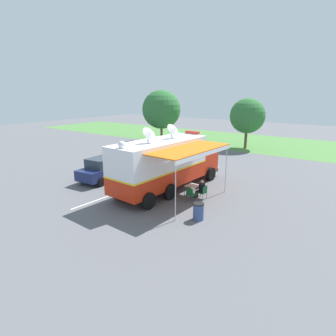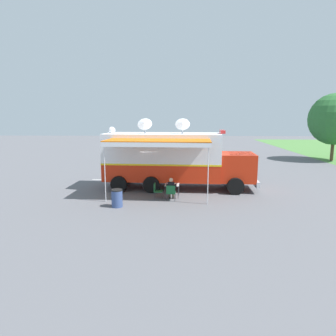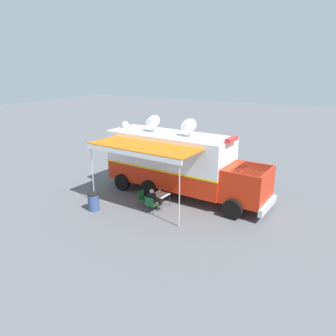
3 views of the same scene
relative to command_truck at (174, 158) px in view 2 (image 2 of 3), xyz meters
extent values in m
plane|color=#5B5B60|center=(-0.08, -0.75, -1.95)|extent=(100.00, 100.00, 0.00)
cube|color=silver|center=(-2.41, -3.57, -1.94)|extent=(0.40, 4.80, 0.01)
cube|color=red|center=(-0.08, -0.75, -0.80)|extent=(2.91, 7.33, 1.10)
cube|color=white|center=(-0.08, -0.75, 0.60)|extent=(2.91, 7.33, 1.70)
cube|color=yellow|center=(-0.08, -0.75, -0.25)|extent=(2.93, 7.35, 0.10)
cube|color=red|center=(0.19, 3.90, -0.50)|extent=(2.42, 2.23, 1.70)
cube|color=#28333D|center=(0.20, 4.10, 0.00)|extent=(2.23, 1.59, 0.70)
cube|color=silver|center=(0.26, 5.02, -1.40)|extent=(2.38, 0.34, 0.36)
cylinder|color=black|center=(-1.07, 3.77, -1.45)|extent=(0.36, 1.02, 1.00)
cylinder|color=black|center=(1.43, 3.62, -1.45)|extent=(0.36, 1.02, 1.00)
cylinder|color=black|center=(-1.36, -1.21, -1.45)|extent=(0.36, 1.02, 1.00)
cylinder|color=black|center=(1.14, -1.36, -1.45)|extent=(0.36, 1.02, 1.00)
cylinder|color=black|center=(-1.47, -3.19, -1.45)|extent=(0.36, 1.02, 1.00)
cylinder|color=black|center=(1.03, -3.33, -1.45)|extent=(0.36, 1.02, 1.00)
cube|color=white|center=(-0.08, -0.75, 1.50)|extent=(2.91, 7.33, 0.10)
cube|color=red|center=(0.14, 2.95, 1.67)|extent=(1.11, 0.34, 0.20)
cylinder|color=silver|center=(-0.14, -1.82, 1.78)|extent=(0.10, 0.10, 0.45)
cone|color=silver|center=(0.01, -1.83, 2.18)|extent=(0.77, 0.94, 0.81)
cylinder|color=silver|center=(0.00, 0.51, 1.78)|extent=(0.10, 0.10, 0.45)
cone|color=silver|center=(0.15, 0.50, 2.18)|extent=(0.77, 0.94, 0.81)
sphere|color=white|center=(-0.26, -3.94, 1.73)|extent=(0.44, 0.44, 0.44)
cube|color=orange|center=(2.27, -0.88, 1.30)|extent=(2.53, 5.88, 0.06)
cube|color=white|center=(3.33, -0.94, 1.16)|extent=(0.41, 5.75, 0.24)
cylinder|color=silver|center=(3.43, 1.79, -0.32)|extent=(0.05, 0.05, 3.25)
cylinder|color=silver|center=(3.11, -3.66, -0.32)|extent=(0.05, 0.05, 3.25)
cube|color=silver|center=(2.03, -0.10, -1.23)|extent=(0.84, 0.84, 0.03)
cylinder|color=#333338|center=(1.68, 0.29, -1.60)|extent=(0.03, 0.03, 0.70)
cylinder|color=#333338|center=(2.42, 0.25, -1.60)|extent=(0.03, 0.03, 0.70)
cylinder|color=#333338|center=(1.64, -0.44, -1.60)|extent=(0.03, 0.03, 0.70)
cylinder|color=#333338|center=(2.38, -0.49, -1.60)|extent=(0.03, 0.03, 0.70)
cylinder|color=silver|center=(1.94, -0.16, -1.12)|extent=(0.07, 0.07, 0.20)
cylinder|color=white|center=(1.94, -0.16, -1.01)|extent=(0.04, 0.04, 0.02)
cube|color=#19562D|center=(2.73, -0.14, -1.53)|extent=(0.51, 0.51, 0.04)
cube|color=#19562D|center=(2.95, -0.16, -1.30)|extent=(0.07, 0.48, 0.44)
cylinder|color=#333338|center=(2.50, -0.35, -1.74)|extent=(0.02, 0.02, 0.42)
cylinder|color=#333338|center=(2.52, 0.09, -1.74)|extent=(0.02, 0.02, 0.42)
cylinder|color=#333338|center=(2.94, -0.38, -1.74)|extent=(0.02, 0.02, 0.42)
cylinder|color=#333338|center=(2.96, 0.06, -1.74)|extent=(0.02, 0.02, 0.42)
cube|color=#19562D|center=(2.40, -0.85, -1.53)|extent=(0.51, 0.51, 0.04)
cube|color=#19562D|center=(2.39, -1.07, -1.30)|extent=(0.48, 0.07, 0.44)
cylinder|color=#333338|center=(2.20, -0.61, -1.74)|extent=(0.02, 0.02, 0.42)
cylinder|color=#333338|center=(2.64, -0.64, -1.74)|extent=(0.02, 0.02, 0.42)
cylinder|color=#333338|center=(2.17, -1.05, -1.74)|extent=(0.02, 0.02, 0.42)
cylinder|color=#333338|center=(2.61, -1.08, -1.74)|extent=(0.02, 0.02, 0.42)
cube|color=black|center=(2.73, -0.14, -1.23)|extent=(0.26, 0.37, 0.56)
sphere|color=tan|center=(2.73, -0.14, -0.81)|extent=(0.22, 0.22, 0.22)
cylinder|color=black|center=(2.60, -0.37, -1.19)|extent=(0.43, 0.11, 0.34)
cylinder|color=black|center=(2.63, 0.09, -1.19)|extent=(0.43, 0.11, 0.34)
cylinder|color=#383323|center=(2.55, -0.23, -1.51)|extent=(0.39, 0.15, 0.13)
cylinder|color=#383323|center=(2.37, -0.22, -1.74)|extent=(0.11, 0.11, 0.42)
cube|color=black|center=(2.31, -0.22, -1.91)|extent=(0.25, 0.11, 0.07)
cylinder|color=#383323|center=(2.56, -0.03, -1.51)|extent=(0.39, 0.15, 0.13)
cylinder|color=#383323|center=(2.38, -0.02, -1.74)|extent=(0.11, 0.11, 0.42)
cube|color=black|center=(2.32, -0.02, -1.91)|extent=(0.25, 0.11, 0.07)
cylinder|color=#384C7F|center=(4.03, -2.87, -1.52)|extent=(0.56, 0.56, 0.85)
cylinder|color=black|center=(4.03, -2.87, -1.07)|extent=(0.57, 0.57, 0.06)
cube|color=navy|center=(-5.24, -0.95, -1.25)|extent=(2.13, 4.33, 0.76)
cube|color=#28333D|center=(-5.22, -1.10, -0.53)|extent=(1.76, 2.22, 0.68)
cylinder|color=black|center=(-6.24, 0.27, -1.63)|extent=(0.27, 0.66, 0.64)
cylinder|color=black|center=(-4.44, 0.42, -1.63)|extent=(0.27, 0.66, 0.64)
cylinder|color=black|center=(-6.03, -2.32, -1.63)|extent=(0.27, 0.66, 0.64)
cylinder|color=black|center=(-4.24, -2.18, -1.63)|extent=(0.27, 0.66, 0.64)
cylinder|color=brown|center=(-12.55, 16.16, -0.75)|extent=(0.32, 0.32, 2.40)
sphere|color=#2D6B33|center=(-12.55, 16.16, 2.28)|extent=(5.20, 5.20, 5.20)
camera|label=1|loc=(10.54, -14.77, 4.51)|focal=29.89mm
camera|label=2|loc=(18.84, 0.14, 2.67)|focal=32.39mm
camera|label=3|loc=(15.28, 8.06, 5.12)|focal=34.46mm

